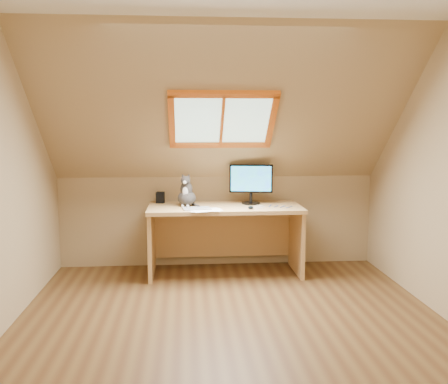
{
  "coord_description": "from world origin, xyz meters",
  "views": [
    {
      "loc": [
        -0.36,
        -3.76,
        1.58
      ],
      "look_at": [
        0.01,
        1.0,
        0.93
      ],
      "focal_mm": 40.0,
      "sensor_mm": 36.0,
      "label": 1
    }
  ],
  "objects": [
    {
      "name": "cables",
      "position": [
        0.52,
        1.26,
        0.73
      ],
      "size": [
        0.51,
        0.26,
        0.01
      ],
      "color": "silver",
      "rests_on": "desk"
    },
    {
      "name": "room_shell",
      "position": [
        0.0,
        -0.09,
        1.43
      ],
      "size": [
        3.52,
        3.52,
        2.41
      ],
      "color": "tan",
      "rests_on": "ground"
    },
    {
      "name": "graphics_tablet",
      "position": [
        -0.25,
        1.2,
        0.74
      ],
      "size": [
        0.3,
        0.23,
        0.01
      ],
      "primitive_type": "cube",
      "rotation": [
        0.0,
        0.0,
        0.12
      ],
      "color": "#B2B2B7",
      "rests_on": "desk"
    },
    {
      "name": "ground",
      "position": [
        0.0,
        0.0,
        0.0
      ],
      "size": [
        3.5,
        3.5,
        0.0
      ],
      "primitive_type": "plane",
      "color": "brown",
      "rests_on": "ground"
    },
    {
      "name": "desk",
      "position": [
        0.05,
        1.45,
        0.51
      ],
      "size": [
        1.6,
        0.7,
        0.73
      ],
      "color": "tan",
      "rests_on": "ground"
    },
    {
      "name": "mouse",
      "position": [
        0.3,
        1.16,
        0.75
      ],
      "size": [
        0.08,
        0.11,
        0.03
      ],
      "primitive_type": "ellipsoid",
      "rotation": [
        0.0,
        0.0,
        -0.27
      ],
      "color": "black",
      "rests_on": "desk"
    },
    {
      "name": "papers",
      "position": [
        -0.13,
        1.12,
        0.73
      ],
      "size": [
        0.35,
        0.3,
        0.01
      ],
      "color": "white",
      "rests_on": "desk"
    },
    {
      "name": "monitor",
      "position": [
        0.34,
        1.48,
        0.98
      ],
      "size": [
        0.46,
        0.2,
        0.43
      ],
      "color": "black",
      "rests_on": "desk"
    },
    {
      "name": "desk_speaker",
      "position": [
        -0.63,
        1.63,
        0.79
      ],
      "size": [
        0.1,
        0.1,
        0.12
      ],
      "primitive_type": "cube",
      "rotation": [
        0.0,
        0.0,
        -0.17
      ],
      "color": "black",
      "rests_on": "desk"
    },
    {
      "name": "cat",
      "position": [
        -0.35,
        1.41,
        0.86
      ],
      "size": [
        0.23,
        0.26,
        0.35
      ],
      "color": "#3B3734",
      "rests_on": "desk"
    }
  ]
}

